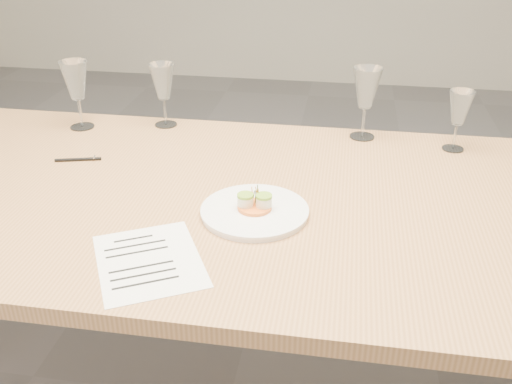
% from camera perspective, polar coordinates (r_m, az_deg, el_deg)
% --- Properties ---
extents(dining_table, '(2.40, 1.00, 0.75)m').
position_cam_1_polar(dining_table, '(1.49, -3.30, -2.35)').
color(dining_table, tan).
rests_on(dining_table, ground).
extents(dinner_plate, '(0.26, 0.26, 0.07)m').
position_cam_1_polar(dinner_plate, '(1.35, -0.12, -1.84)').
color(dinner_plate, white).
rests_on(dinner_plate, dining_table).
extents(recipe_sheet, '(0.31, 0.33, 0.00)m').
position_cam_1_polar(recipe_sheet, '(1.21, -10.68, -6.76)').
color(recipe_sheet, white).
rests_on(recipe_sheet, dining_table).
extents(ballpoint_pen, '(0.13, 0.05, 0.01)m').
position_cam_1_polar(ballpoint_pen, '(1.70, -17.34, 3.13)').
color(ballpoint_pen, black).
rests_on(ballpoint_pen, dining_table).
extents(wine_glass_0, '(0.09, 0.09, 0.22)m').
position_cam_1_polar(wine_glass_0, '(1.91, -17.59, 10.48)').
color(wine_glass_0, white).
rests_on(wine_glass_0, dining_table).
extents(wine_glass_1, '(0.08, 0.08, 0.20)m').
position_cam_1_polar(wine_glass_1, '(1.86, -9.31, 10.72)').
color(wine_glass_1, white).
rests_on(wine_glass_1, dining_table).
extents(wine_glass_2, '(0.09, 0.09, 0.22)m').
position_cam_1_polar(wine_glass_2, '(1.77, 10.98, 10.04)').
color(wine_glass_2, white).
rests_on(wine_glass_2, dining_table).
extents(wine_glass_3, '(0.07, 0.07, 0.18)m').
position_cam_1_polar(wine_glass_3, '(1.76, 19.70, 7.81)').
color(wine_glass_3, white).
rests_on(wine_glass_3, dining_table).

